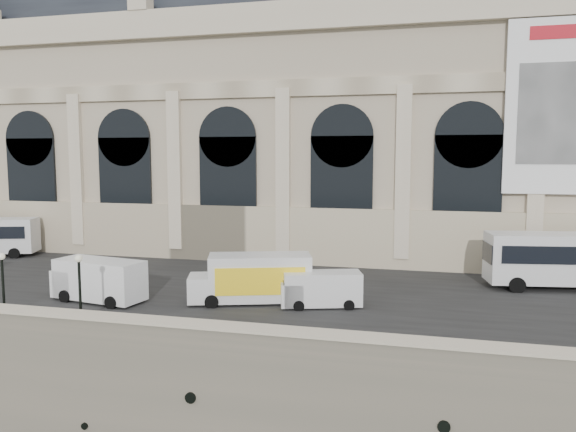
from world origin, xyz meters
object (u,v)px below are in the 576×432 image
(van_c, at_px, (317,289))
(box_truck, at_px, (253,279))
(van_b, at_px, (95,280))
(lamp_right, at_px, (80,291))
(lamp_left, at_px, (3,287))

(van_c, height_order, box_truck, box_truck)
(van_b, relative_size, van_c, 1.21)
(van_b, xyz_separation_m, lamp_right, (2.34, -5.03, 0.61))
(van_c, bearing_deg, van_b, -171.65)
(lamp_left, xyz_separation_m, lamp_right, (5.05, -0.06, 0.07))
(van_c, distance_m, box_truck, 4.22)
(van_b, relative_size, box_truck, 0.80)
(lamp_right, bearing_deg, lamp_left, 179.27)
(van_b, bearing_deg, box_truck, 11.92)
(lamp_left, distance_m, lamp_right, 5.05)
(box_truck, xyz_separation_m, lamp_left, (-12.72, -7.08, 0.37))
(van_c, xyz_separation_m, box_truck, (-4.20, 0.03, 0.44))
(box_truck, distance_m, lamp_right, 10.49)
(lamp_left, relative_size, lamp_right, 0.97)
(van_b, bearing_deg, lamp_right, -65.01)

